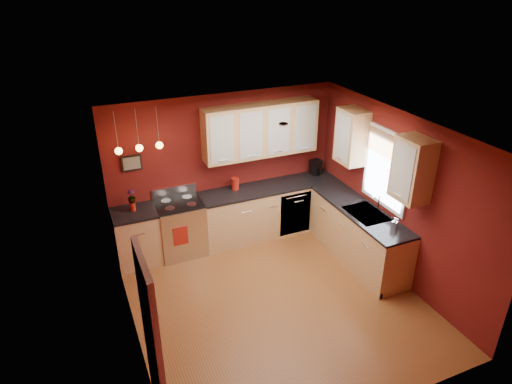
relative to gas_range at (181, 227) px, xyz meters
name	(u,v)px	position (x,y,z in m)	size (l,w,h in m)	color
floor	(276,300)	(0.92, -1.80, -0.48)	(4.20, 4.20, 0.00)	brown
ceiling	(280,132)	(0.92, -1.80, 2.12)	(4.00, 4.20, 0.02)	white
wall_back	(225,168)	(0.92, 0.30, 0.82)	(4.00, 0.02, 2.60)	maroon
wall_front	(372,325)	(0.92, -3.90, 0.82)	(4.00, 0.02, 2.60)	maroon
wall_left	(127,258)	(-1.08, -1.80, 0.82)	(0.02, 4.20, 2.60)	maroon
wall_right	(397,197)	(2.92, -1.80, 0.82)	(0.02, 4.20, 2.60)	maroon
base_cabinets_back_left	(137,238)	(-0.73, 0.00, -0.03)	(0.70, 0.60, 0.90)	tan
base_cabinets_back_right	(270,210)	(1.65, 0.00, -0.03)	(2.54, 0.60, 0.90)	tan
base_cabinets_right	(358,235)	(2.62, -1.35, -0.03)	(0.60, 2.10, 0.90)	tan
counter_back_left	(134,213)	(-0.73, 0.00, 0.44)	(0.70, 0.62, 0.04)	black
counter_back_right	(270,187)	(1.65, 0.00, 0.44)	(2.54, 0.62, 0.04)	black
counter_right	(361,210)	(2.62, -1.35, 0.44)	(0.62, 2.10, 0.04)	black
gas_range	(181,227)	(0.00, 0.00, 0.00)	(0.76, 0.64, 1.11)	silver
dishwasher_front	(295,214)	(2.02, -0.29, -0.03)	(0.60, 0.02, 0.80)	silver
sink	(366,215)	(2.62, -1.50, 0.43)	(0.50, 0.70, 0.33)	gray
window	(387,167)	(2.89, -1.50, 1.21)	(0.06, 1.02, 1.22)	white
door_left_wall	(153,342)	(-1.05, -3.00, 0.54)	(0.12, 0.82, 2.05)	white
upper_cabinets_back	(261,130)	(1.52, 0.12, 1.47)	(2.00, 0.35, 0.90)	tan
upper_cabinets_right	(380,152)	(2.75, -1.48, 1.47)	(0.35, 1.95, 0.90)	tan
wall_picture	(132,163)	(-0.63, 0.28, 1.17)	(0.32, 0.03, 0.26)	black
pendant_lights	(139,148)	(-0.53, -0.05, 1.53)	(0.71, 0.11, 0.66)	gray
red_canister	(235,184)	(1.04, 0.12, 0.57)	(0.14, 0.14, 0.21)	#A51C11
red_vase	(133,206)	(-0.73, 0.05, 0.53)	(0.09, 0.09, 0.15)	#A51C11
flowers	(131,197)	(-0.73, 0.05, 0.70)	(0.13, 0.13, 0.23)	#A51C11
coffee_maker	(316,168)	(2.65, 0.14, 0.59)	(0.22, 0.21, 0.28)	black
soap_pump	(395,223)	(2.72, -2.05, 0.55)	(0.08, 0.08, 0.18)	white
dish_towel	(181,236)	(-0.09, -0.33, 0.04)	(0.24, 0.02, 0.33)	#A51C11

